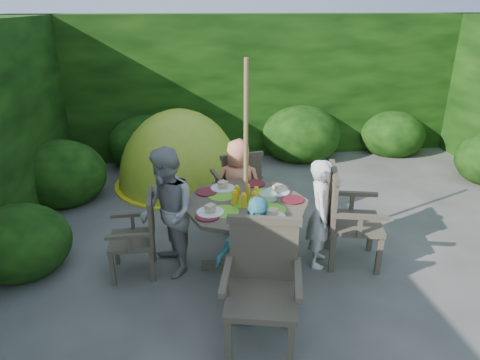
{
  "coord_description": "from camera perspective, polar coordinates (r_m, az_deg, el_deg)",
  "views": [
    {
      "loc": [
        -1.6,
        -4.0,
        2.63
      ],
      "look_at": [
        -0.98,
        0.31,
        0.85
      ],
      "focal_mm": 32.0,
      "sensor_mm": 36.0,
      "label": 1
    }
  ],
  "objects": [
    {
      "name": "ground",
      "position": [
        5.05,
        11.71,
        -9.67
      ],
      "size": [
        60.0,
        60.0,
        0.0
      ],
      "primitive_type": "plane",
      "color": "#484641",
      "rests_on": "ground"
    },
    {
      "name": "hedge_enclosure",
      "position": [
        5.74,
        8.3,
        8.09
      ],
      "size": [
        9.0,
        9.0,
        2.5
      ],
      "color": "black",
      "rests_on": "ground"
    },
    {
      "name": "patio_table",
      "position": [
        4.43,
        0.8,
        -4.4
      ],
      "size": [
        1.38,
        1.38,
        0.92
      ],
      "rotation": [
        0.0,
        0.0,
        -0.05
      ],
      "color": "#3E3528",
      "rests_on": "ground"
    },
    {
      "name": "parasol_pole",
      "position": [
        4.25,
        0.77,
        1.1
      ],
      "size": [
        0.05,
        0.05,
        2.2
      ],
      "primitive_type": "cylinder",
      "rotation": [
        0.0,
        0.0,
        -0.05
      ],
      "color": "olive",
      "rests_on": "ground"
    },
    {
      "name": "garden_chair_right",
      "position": [
        4.72,
        14.03,
        -4.62
      ],
      "size": [
        0.68,
        0.73,
        1.03
      ],
      "rotation": [
        0.0,
        0.0,
        1.33
      ],
      "color": "#3E3528",
      "rests_on": "ground"
    },
    {
      "name": "garden_chair_left",
      "position": [
        4.55,
        -13.35,
        -7.0
      ],
      "size": [
        0.46,
        0.52,
        0.85
      ],
      "rotation": [
        0.0,
        0.0,
        -1.55
      ],
      "color": "#3E3528",
      "rests_on": "ground"
    },
    {
      "name": "garden_chair_back",
      "position": [
        5.49,
        -0.29,
        -0.64
      ],
      "size": [
        0.64,
        0.59,
        0.93
      ],
      "rotation": [
        0.0,
        0.0,
        3.34
      ],
      "color": "#3E3528",
      "rests_on": "ground"
    },
    {
      "name": "garden_chair_front",
      "position": [
        3.56,
        2.95,
        -13.67
      ],
      "size": [
        0.73,
        0.68,
        1.03
      ],
      "rotation": [
        0.0,
        0.0,
        -0.24
      ],
      "color": "#3E3528",
      "rests_on": "ground"
    },
    {
      "name": "child_right",
      "position": [
        4.6,
        10.73,
        -4.41
      ],
      "size": [
        0.41,
        0.51,
        1.2
      ],
      "primitive_type": "imported",
      "rotation": [
        0.0,
        0.0,
        1.24
      ],
      "color": "white",
      "rests_on": "ground"
    },
    {
      "name": "child_left",
      "position": [
        4.41,
        -9.68,
        -4.37
      ],
      "size": [
        0.68,
        0.78,
        1.36
      ],
      "primitive_type": "imported",
      "rotation": [
        0.0,
        0.0,
        -1.29
      ],
      "color": "#989793",
      "rests_on": "ground"
    },
    {
      "name": "child_back",
      "position": [
        5.17,
        -0.21,
        -0.94
      ],
      "size": [
        0.65,
        0.5,
        1.19
      ],
      "primitive_type": "imported",
      "rotation": [
        0.0,
        0.0,
        2.92
      ],
      "color": "#F59465",
      "rests_on": "ground"
    },
    {
      "name": "child_front",
      "position": [
        3.76,
        2.06,
        -10.52
      ],
      "size": [
        0.72,
        0.33,
        1.19
      ],
      "primitive_type": "imported",
      "rotation": [
        0.0,
        0.0,
        0.06
      ],
      "color": "#54B4C4",
      "rests_on": "ground"
    },
    {
      "name": "dome_tent",
      "position": [
        6.91,
        -7.86,
        -0.35
      ],
      "size": [
        2.42,
        2.42,
        2.36
      ],
      "rotation": [
        0.0,
        0.0,
        -0.29
      ],
      "color": "#99BF24",
      "rests_on": "ground"
    }
  ]
}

